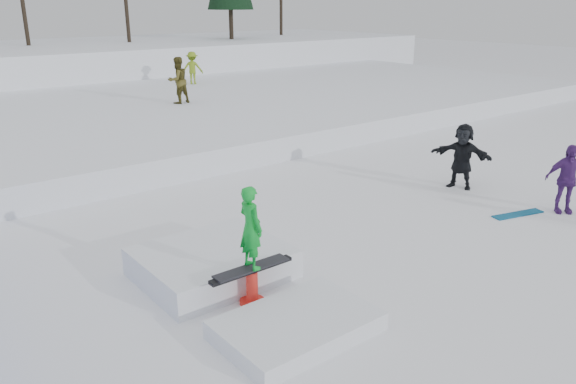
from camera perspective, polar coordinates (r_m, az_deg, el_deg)
ground at (r=10.56m, az=4.68°, el=-8.96°), size 120.00×120.00×0.00m
snow_midrise at (r=24.09m, az=-22.32°, el=6.58°), size 50.00×18.00×0.80m
walker_olive at (r=24.54m, az=-11.12°, el=11.07°), size 1.03×0.85×1.94m
walker_ygreen at (r=30.41m, az=-9.68°, el=12.32°), size 1.23×1.13×1.66m
spectator_purple at (r=15.11m, az=26.43°, el=1.20°), size 1.01×0.98×1.70m
spectator_dark at (r=16.10m, az=17.26°, el=3.50°), size 1.04×1.75×1.80m
loose_board_teal at (r=14.73m, az=22.32°, el=-2.09°), size 1.42×0.64×0.03m
jib_rail_feature at (r=10.10m, az=-5.56°, el=-8.40°), size 2.60×4.40×2.11m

